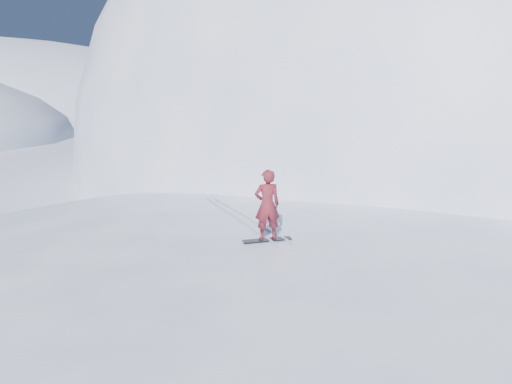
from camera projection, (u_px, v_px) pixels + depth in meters
ground at (333, 353)px, 11.19m from camera, size 400.00×400.00×0.00m
near_ridge at (319, 296)px, 14.28m from camera, size 36.00×28.00×4.80m
summit_peak at (423, 161)px, 41.74m from camera, size 60.00×56.00×56.00m
peak_shoulder at (334, 180)px, 32.71m from camera, size 28.00×24.00×18.00m
wind_bumps at (282, 316)px, 13.01m from camera, size 16.00×14.40×1.00m
snowboard at (267, 240)px, 12.13m from camera, size 1.34×0.31×0.02m
snowboarder at (267, 205)px, 11.92m from camera, size 0.71×0.48×1.89m
board_tracks at (242, 217)px, 14.31m from camera, size 1.21×5.97×0.04m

